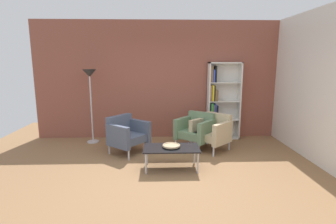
# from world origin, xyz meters

# --- Properties ---
(ground_plane) EXTENTS (8.32, 8.32, 0.00)m
(ground_plane) POSITION_xyz_m (0.00, 0.00, 0.00)
(ground_plane) COLOR olive
(brick_back_panel) EXTENTS (6.40, 0.12, 2.90)m
(brick_back_panel) POSITION_xyz_m (0.00, 2.46, 1.45)
(brick_back_panel) COLOR brown
(brick_back_panel) RESTS_ON ground_plane
(plaster_right_partition) EXTENTS (0.12, 5.20, 2.90)m
(plaster_right_partition) POSITION_xyz_m (2.86, 0.60, 1.45)
(plaster_right_partition) COLOR silver
(plaster_right_partition) RESTS_ON ground_plane
(bookshelf_tall) EXTENTS (0.80, 0.30, 1.90)m
(bookshelf_tall) POSITION_xyz_m (1.36, 2.24, 0.93)
(bookshelf_tall) COLOR silver
(bookshelf_tall) RESTS_ON ground_plane
(coffee_table_low) EXTENTS (1.00, 0.56, 0.40)m
(coffee_table_low) POSITION_xyz_m (0.07, 0.33, 0.37)
(coffee_table_low) COLOR black
(coffee_table_low) RESTS_ON ground_plane
(decorative_bowl) EXTENTS (0.32, 0.32, 0.05)m
(decorative_bowl) POSITION_xyz_m (0.07, 0.33, 0.43)
(decorative_bowl) COLOR tan
(decorative_bowl) RESTS_ON coffee_table_low
(armchair_corner_red) EXTENTS (0.95, 0.94, 0.78)m
(armchair_corner_red) POSITION_xyz_m (0.68, 1.51, 0.41)
(armchair_corner_red) COLOR slate
(armchair_corner_red) RESTS_ON ground_plane
(armchair_spare_guest) EXTENTS (0.94, 0.95, 0.78)m
(armchair_spare_guest) POSITION_xyz_m (-0.83, 1.24, 0.41)
(armchair_spare_guest) COLOR #4C566B
(armchair_spare_guest) RESTS_ON ground_plane
(armchair_by_bookshelf) EXTENTS (0.95, 0.95, 0.78)m
(armchair_by_bookshelf) POSITION_xyz_m (1.02, 1.37, 0.41)
(armchair_by_bookshelf) COLOR #C6B289
(armchair_by_bookshelf) RESTS_ON ground_plane
(floor_lamp_torchiere) EXTENTS (0.32, 0.32, 1.74)m
(floor_lamp_torchiere) POSITION_xyz_m (-1.74, 2.00, 1.45)
(floor_lamp_torchiere) COLOR silver
(floor_lamp_torchiere) RESTS_ON ground_plane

